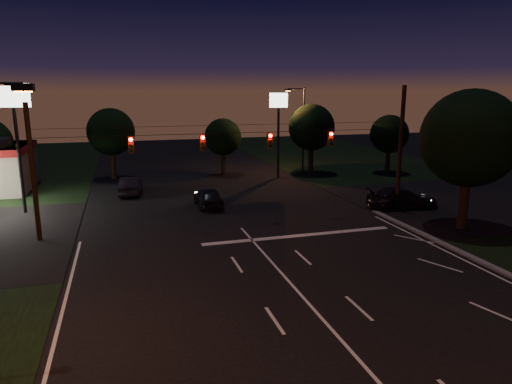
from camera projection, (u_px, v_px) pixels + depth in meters
name	position (u px, v px, depth m)	size (l,w,h in m)	color
ground	(341.00, 340.00, 16.10)	(140.00, 140.00, 0.00)	black
cross_street_right	(476.00, 200.00, 36.58)	(20.00, 16.00, 0.02)	black
stop_bar	(299.00, 236.00, 27.69)	(12.00, 0.50, 0.01)	silver
utility_pole_right	(396.00, 211.00, 33.45)	(0.30, 0.30, 9.00)	black
utility_pole_left	(40.00, 240.00, 26.84)	(0.28, 0.28, 8.00)	black
signal_span	(237.00, 141.00, 28.92)	(24.00, 0.40, 1.56)	black
pole_sign_left_near	(14.00, 115.00, 31.34)	(2.20, 0.30, 9.10)	black
pole_sign_right	(278.00, 115.00, 45.04)	(1.80, 0.30, 8.40)	black
street_light_right_far	(301.00, 123.00, 48.02)	(2.20, 0.35, 9.00)	black
tree_right_near	(468.00, 139.00, 28.11)	(6.00, 6.00, 8.76)	black
tree_far_b	(111.00, 132.00, 44.86)	(4.60, 4.60, 6.98)	black
tree_far_c	(223.00, 137.00, 47.09)	(3.80, 3.80, 5.86)	black
tree_far_d	(311.00, 128.00, 47.52)	(4.80, 4.80, 7.30)	black
tree_far_e	(389.00, 134.00, 47.98)	(4.00, 4.00, 6.18)	black
car_oncoming_a	(208.00, 197.00, 34.41)	(1.73, 4.31, 1.47)	black
car_oncoming_b	(131.00, 186.00, 38.54)	(1.59, 4.55, 1.50)	black
car_cross	(402.00, 198.00, 34.02)	(2.15, 5.29, 1.54)	black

